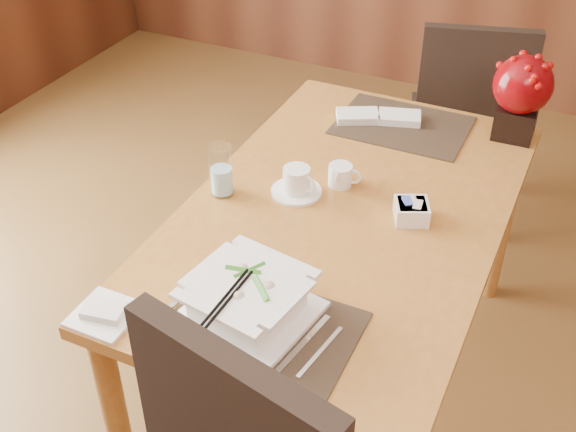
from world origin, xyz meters
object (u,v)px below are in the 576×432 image
at_px(berry_decor, 521,92).
at_px(bread_plate, 105,315).
at_px(sugar_caddy, 411,211).
at_px(creamer_jug, 340,175).
at_px(far_chair, 466,116).
at_px(water_glass, 221,170).
at_px(soup_setting, 247,301).
at_px(coffee_cup, 297,183).
at_px(dining_table, 344,235).

bearing_deg(berry_decor, bread_plate, -119.10).
height_order(sugar_caddy, berry_decor, berry_decor).
distance_m(creamer_jug, far_chair, 1.02).
height_order(berry_decor, far_chair, berry_decor).
bearing_deg(far_chair, water_glass, 51.80).
distance_m(soup_setting, sugar_caddy, 0.61).
distance_m(creamer_jug, berry_decor, 0.69).
xyz_separation_m(sugar_caddy, far_chair, (-0.07, 1.06, -0.23)).
xyz_separation_m(soup_setting, creamer_jug, (-0.01, 0.64, -0.02)).
bearing_deg(berry_decor, water_glass, -135.20).
height_order(coffee_cup, bread_plate, coffee_cup).
xyz_separation_m(coffee_cup, sugar_caddy, (0.36, 0.02, -0.01)).
xyz_separation_m(sugar_caddy, berry_decor, (0.17, 0.61, 0.14)).
bearing_deg(berry_decor, sugar_caddy, -105.73).
relative_size(soup_setting, sugar_caddy, 3.54).
bearing_deg(dining_table, soup_setting, -95.23).
distance_m(sugar_caddy, bread_plate, 0.90).
relative_size(coffee_cup, berry_decor, 0.53).
height_order(berry_decor, bread_plate, berry_decor).
height_order(dining_table, far_chair, far_chair).
xyz_separation_m(soup_setting, water_glass, (-0.32, 0.45, 0.02)).
xyz_separation_m(dining_table, berry_decor, (0.36, 0.65, 0.26)).
distance_m(dining_table, sugar_caddy, 0.23).
bearing_deg(bread_plate, far_chair, 74.37).
height_order(creamer_jug, bread_plate, creamer_jug).
bearing_deg(bread_plate, berry_decor, 60.90).
bearing_deg(berry_decor, coffee_cup, -129.95).
relative_size(soup_setting, creamer_jug, 3.52).
relative_size(creamer_jug, bread_plate, 0.63).
bearing_deg(far_chair, sugar_caddy, 78.19).
xyz_separation_m(coffee_cup, berry_decor, (0.53, 0.63, 0.13)).
distance_m(creamer_jug, sugar_caddy, 0.27).
distance_m(soup_setting, water_glass, 0.55).
height_order(water_glass, bread_plate, water_glass).
relative_size(coffee_cup, sugar_caddy, 1.64).
relative_size(water_glass, sugar_caddy, 1.75).
relative_size(dining_table, creamer_jug, 15.70).
bearing_deg(sugar_caddy, water_glass, -168.45).
height_order(coffee_cup, water_glass, water_glass).
relative_size(coffee_cup, far_chair, 0.16).
distance_m(coffee_cup, sugar_caddy, 0.36).
bearing_deg(creamer_jug, far_chair, 71.41).
height_order(coffee_cup, far_chair, far_chair).
xyz_separation_m(dining_table, coffee_cup, (-0.17, 0.02, 0.13)).
xyz_separation_m(creamer_jug, far_chair, (0.19, 0.98, -0.23)).
relative_size(creamer_jug, berry_decor, 0.33).
relative_size(dining_table, far_chair, 1.53).
bearing_deg(creamer_jug, berry_decor, 43.55).
bearing_deg(water_glass, dining_table, 12.30).
bearing_deg(berry_decor, soup_setting, -109.31).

